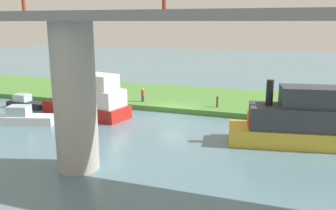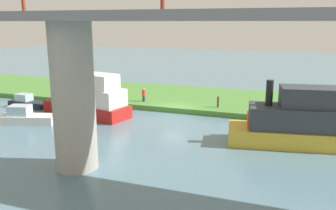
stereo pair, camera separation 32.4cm
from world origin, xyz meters
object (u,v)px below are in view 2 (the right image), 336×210
Objects in this scene: motorboat_red at (299,122)px; motorboat_white at (27,102)px; bridge_pylon at (73,98)px; riverboat_paddlewheel at (88,98)px; mooring_post at (218,102)px; houseboat_blue at (26,117)px; person_on_bank at (144,95)px.

motorboat_red is 26.26m from motorboat_white.
bridge_pylon is 12.66m from riverboat_paddlewheel.
bridge_pylon is 15.37m from motorboat_red.
motorboat_white is at bearing -39.97° from bridge_pylon.
riverboat_paddlewheel is 7.85m from motorboat_white.
motorboat_red is (-7.30, 7.30, 0.68)m from mooring_post.
houseboat_blue is (9.63, -6.61, -3.72)m from bridge_pylon.
bridge_pylon is 18.32m from motorboat_white.
houseboat_blue is at bearing -34.48° from bridge_pylon.
mooring_post is at bearing -154.59° from riverboat_paddlewheel.
riverboat_paddlewheel reaches higher than houseboat_blue.
bridge_pylon reaches higher than mooring_post.
motorboat_red is (-12.35, -8.77, -2.59)m from bridge_pylon.
riverboat_paddlewheel is at bearing -130.73° from houseboat_blue.
mooring_post is 0.21× the size of houseboat_blue.
bridge_pylon is 0.92× the size of motorboat_red.
motorboat_white is (4.11, -4.90, -0.08)m from houseboat_blue.
mooring_post is at bearing -179.67° from person_on_bank.
person_on_bank is at bearing -25.70° from motorboat_red.
mooring_post is 0.12× the size of riverboat_paddlewheel.
mooring_post is 10.35m from motorboat_red.
houseboat_blue is at bearing 53.76° from person_on_bank.
riverboat_paddlewheel reaches higher than person_on_bank.
riverboat_paddlewheel is (18.36, -2.05, -0.08)m from motorboat_red.
bridge_pylon reaches higher than person_on_bank.
person_on_bank is 0.34× the size of motorboat_white.
motorboat_white is at bearing -50.01° from houseboat_blue.
mooring_post is 0.11× the size of motorboat_red.
motorboat_red reaches higher than riverboat_paddlewheel.
motorboat_red reaches higher than motorboat_white.
bridge_pylon reaches higher than motorboat_red.
houseboat_blue is (3.62, 4.20, -1.05)m from riverboat_paddlewheel.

